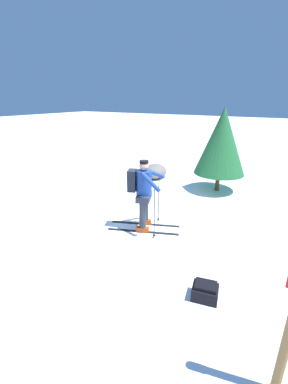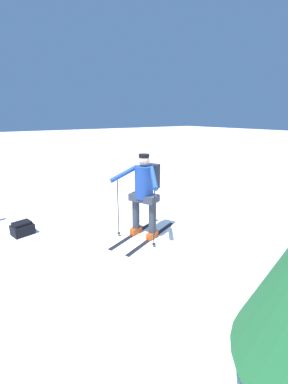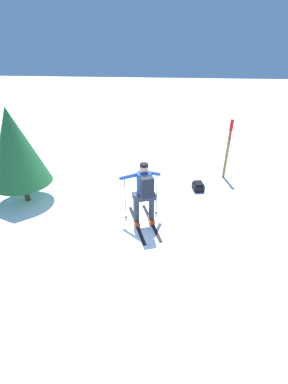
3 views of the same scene
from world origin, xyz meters
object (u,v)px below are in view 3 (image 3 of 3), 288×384
at_px(skier, 144,191).
at_px(pine_tree, 15,147).
at_px(dropped_backpack, 198,186).
at_px(trail_marker, 228,145).

distance_m(skier, pine_tree, 3.77).
bearing_deg(dropped_backpack, pine_tree, 14.08).
xyz_separation_m(trail_marker, pine_tree, (6.06, 2.38, 0.47)).
distance_m(dropped_backpack, trail_marker, 1.80).
relative_size(skier, pine_tree, 0.64).
height_order(trail_marker, pine_tree, pine_tree).
relative_size(dropped_backpack, pine_tree, 0.17).
relative_size(dropped_backpack, trail_marker, 0.23).
xyz_separation_m(skier, dropped_backpack, (-1.49, -2.05, -0.85)).
distance_m(skier, trail_marker, 3.98).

